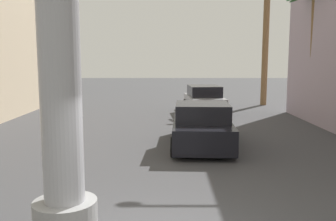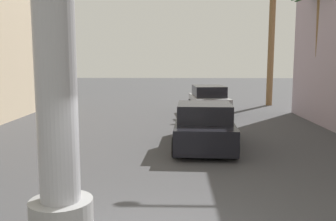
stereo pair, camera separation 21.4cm
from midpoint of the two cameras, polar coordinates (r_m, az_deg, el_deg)
name	(u,v)px [view 1 (the left image)]	position (r m, az deg, el deg)	size (l,w,h in m)	color
ground_plane	(168,132)	(15.93, -0.33, -3.26)	(91.97, 91.97, 0.00)	#424244
car_lead	(203,127)	(13.27, 4.92, -2.46)	(2.26, 4.71, 1.56)	black
car_far	(205,100)	(21.65, 5.45, 1.61)	(2.24, 4.36, 1.56)	black
palm_tree_mid_right	(318,39)	(19.57, 21.54, 10.05)	(3.20, 2.96, 6.44)	brown
palm_tree_far_right	(268,30)	(25.92, 14.71, 11.83)	(2.70, 2.80, 8.67)	brown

